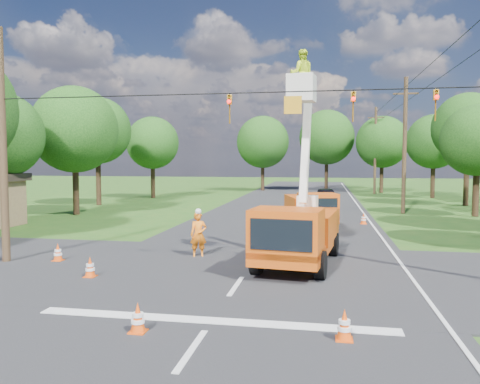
% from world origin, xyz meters
% --- Properties ---
extents(ground, '(140.00, 140.00, 0.00)m').
position_xyz_m(ground, '(0.00, 20.00, 0.00)').
color(ground, '#245319').
rests_on(ground, ground).
extents(road_main, '(12.00, 100.00, 0.06)m').
position_xyz_m(road_main, '(0.00, 20.00, 0.00)').
color(road_main, black).
rests_on(road_main, ground).
extents(road_cross, '(56.00, 10.00, 0.07)m').
position_xyz_m(road_cross, '(0.00, 2.00, 0.00)').
color(road_cross, black).
rests_on(road_cross, ground).
extents(stop_bar, '(9.00, 0.45, 0.02)m').
position_xyz_m(stop_bar, '(0.00, -3.20, 0.00)').
color(stop_bar, silver).
rests_on(stop_bar, ground).
extents(edge_line, '(0.12, 90.00, 0.02)m').
position_xyz_m(edge_line, '(5.60, 20.00, 0.00)').
color(edge_line, silver).
rests_on(edge_line, ground).
extents(bucket_truck, '(3.15, 6.56, 8.13)m').
position_xyz_m(bucket_truck, '(1.74, 3.39, 1.73)').
color(bucket_truck, '#C04D0D').
rests_on(bucket_truck, ground).
extents(second_truck, '(3.43, 5.96, 2.11)m').
position_xyz_m(second_truck, '(1.90, 14.01, 1.10)').
color(second_truck, '#C04D0D').
rests_on(second_truck, ground).
extents(ground_worker, '(0.79, 0.65, 1.86)m').
position_xyz_m(ground_worker, '(-2.36, 4.23, 0.93)').
color(ground_worker, orange).
rests_on(ground_worker, ground).
extents(distant_car, '(2.11, 4.74, 1.58)m').
position_xyz_m(distant_car, '(2.88, 26.62, 0.79)').
color(distant_car, black).
rests_on(distant_car, ground).
extents(traffic_cone_0, '(0.38, 0.38, 0.71)m').
position_xyz_m(traffic_cone_0, '(-1.51, -4.20, 0.36)').
color(traffic_cone_0, '#E3490B').
rests_on(traffic_cone_0, ground).
extents(traffic_cone_1, '(0.38, 0.38, 0.71)m').
position_xyz_m(traffic_cone_1, '(3.15, -3.83, 0.36)').
color(traffic_cone_1, '#E3490B').
rests_on(traffic_cone_1, ground).
extents(traffic_cone_2, '(0.38, 0.38, 0.71)m').
position_xyz_m(traffic_cone_2, '(0.29, 7.14, 0.36)').
color(traffic_cone_2, '#E3490B').
rests_on(traffic_cone_2, ground).
extents(traffic_cone_3, '(0.38, 0.38, 0.71)m').
position_xyz_m(traffic_cone_3, '(2.87, 11.91, 0.36)').
color(traffic_cone_3, '#E3490B').
rests_on(traffic_cone_3, ground).
extents(traffic_cone_4, '(0.38, 0.38, 0.71)m').
position_xyz_m(traffic_cone_4, '(-5.08, 0.31, 0.36)').
color(traffic_cone_4, '#E3490B').
rests_on(traffic_cone_4, ground).
extents(traffic_cone_5, '(0.38, 0.38, 0.71)m').
position_xyz_m(traffic_cone_5, '(-7.56, 2.42, 0.36)').
color(traffic_cone_5, '#E3490B').
rests_on(traffic_cone_5, ground).
extents(traffic_cone_7, '(0.38, 0.38, 0.71)m').
position_xyz_m(traffic_cone_7, '(5.11, 15.34, 0.36)').
color(traffic_cone_7, '#E3490B').
rests_on(traffic_cone_7, ground).
extents(pole_right_mid, '(1.80, 0.30, 10.00)m').
position_xyz_m(pole_right_mid, '(8.50, 22.00, 5.11)').
color(pole_right_mid, '#4C3823').
rests_on(pole_right_mid, ground).
extents(pole_right_far, '(1.80, 0.30, 10.00)m').
position_xyz_m(pole_right_far, '(8.50, 42.00, 5.11)').
color(pole_right_far, '#4C3823').
rests_on(pole_right_far, ground).
extents(pole_left, '(0.30, 0.30, 9.00)m').
position_xyz_m(pole_left, '(-9.50, 2.00, 4.50)').
color(pole_left, '#4C3823').
rests_on(pole_left, ground).
extents(signal_span, '(18.00, 0.29, 1.07)m').
position_xyz_m(signal_span, '(2.23, 1.99, 5.88)').
color(signal_span, black).
rests_on(signal_span, ground).
extents(tree_left_d, '(6.20, 6.20, 9.24)m').
position_xyz_m(tree_left_d, '(-15.00, 17.00, 6.12)').
color(tree_left_d, '#382616').
rests_on(tree_left_d, ground).
extents(tree_left_e, '(5.80, 5.80, 9.41)m').
position_xyz_m(tree_left_e, '(-16.80, 24.00, 6.49)').
color(tree_left_e, '#382616').
rests_on(tree_left_e, ground).
extents(tree_left_f, '(5.40, 5.40, 8.40)m').
position_xyz_m(tree_left_f, '(-14.80, 32.00, 5.69)').
color(tree_left_f, '#382616').
rests_on(tree_left_f, ground).
extents(tree_right_c, '(5.00, 5.00, 7.83)m').
position_xyz_m(tree_right_c, '(13.20, 21.00, 5.31)').
color(tree_right_c, '#382616').
rests_on(tree_right_c, ground).
extents(tree_right_d, '(6.00, 6.00, 9.70)m').
position_xyz_m(tree_right_d, '(14.80, 29.00, 6.68)').
color(tree_right_d, '#382616').
rests_on(tree_right_d, ground).
extents(tree_right_e, '(5.60, 5.60, 8.63)m').
position_xyz_m(tree_right_e, '(13.80, 37.00, 5.81)').
color(tree_right_e, '#382616').
rests_on(tree_right_e, ground).
extents(tree_far_a, '(6.60, 6.60, 9.50)m').
position_xyz_m(tree_far_a, '(-5.00, 45.00, 6.19)').
color(tree_far_a, '#382616').
rests_on(tree_far_a, ground).
extents(tree_far_b, '(7.00, 7.00, 10.32)m').
position_xyz_m(tree_far_b, '(3.00, 47.00, 6.81)').
color(tree_far_b, '#382616').
rests_on(tree_far_b, ground).
extents(tree_far_c, '(6.20, 6.20, 9.18)m').
position_xyz_m(tree_far_c, '(9.50, 44.00, 6.06)').
color(tree_far_c, '#382616').
rests_on(tree_far_c, ground).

